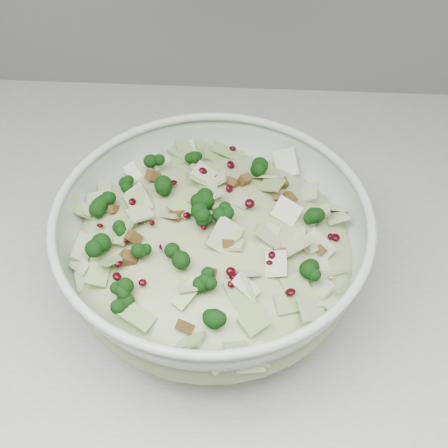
% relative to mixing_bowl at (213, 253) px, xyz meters
% --- Properties ---
extents(mixing_bowl, '(0.32, 0.32, 0.12)m').
position_rel_mixing_bowl_xyz_m(mixing_bowl, '(0.00, 0.00, 0.00)').
color(mixing_bowl, silver).
rests_on(mixing_bowl, counter).
extents(salad, '(0.35, 0.35, 0.12)m').
position_rel_mixing_bowl_xyz_m(salad, '(0.00, 0.00, 0.02)').
color(salad, '#B4BD81').
rests_on(salad, mixing_bowl).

